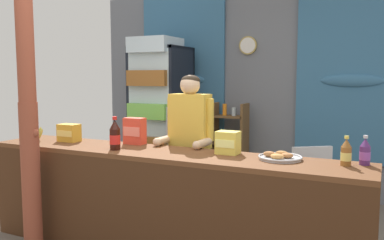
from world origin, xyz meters
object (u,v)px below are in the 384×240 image
object	(u,v)px
stall_counter	(155,194)
timber_post	(28,109)
shopkeeper	(190,136)
pastry_tray	(280,157)
soda_bottle_cola	(115,136)
bottle_shelf_rack	(229,145)
plastic_lawn_chair	(306,180)
snack_box_instant_noodle	(228,143)
snack_box_crackers	(135,131)
drink_fridge	(160,108)
soda_bottle_grape_soda	(365,152)
banana_bunch	(35,134)
snack_box_choco_powder	(69,133)
soda_bottle_iced_tea	(346,153)

from	to	relation	value
stall_counter	timber_post	bearing A→B (deg)	-163.15
shopkeeper	pastry_tray	bearing A→B (deg)	-21.22
shopkeeper	soda_bottle_cola	bearing A→B (deg)	-127.71
bottle_shelf_rack	plastic_lawn_chair	xyz separation A→B (m)	(1.18, -0.89, -0.13)
pastry_tray	snack_box_instant_noodle	bearing A→B (deg)	173.82
snack_box_crackers	snack_box_instant_noodle	size ratio (longest dim) A/B	1.33
shopkeeper	soda_bottle_cola	distance (m)	0.73
drink_fridge	soda_bottle_grape_soda	xyz separation A→B (m)	(2.64, -1.55, -0.12)
stall_counter	soda_bottle_grape_soda	world-z (taller)	soda_bottle_grape_soda
pastry_tray	bottle_shelf_rack	bearing A→B (deg)	120.34
plastic_lawn_chair	banana_bunch	size ratio (longest dim) A/B	3.12
bottle_shelf_rack	banana_bunch	xyz separation A→B (m)	(-1.33, -2.10, 0.35)
snack_box_instant_noodle	snack_box_choco_powder	bearing A→B (deg)	-177.23
soda_bottle_grape_soda	banana_bunch	size ratio (longest dim) A/B	0.79
shopkeeper	banana_bunch	xyz separation A→B (m)	(-1.54, -0.47, -0.01)
soda_bottle_iced_tea	soda_bottle_grape_soda	bearing A→B (deg)	35.41
snack_box_instant_noodle	pastry_tray	size ratio (longest dim) A/B	0.56
plastic_lawn_chair	banana_bunch	bearing A→B (deg)	-154.20
soda_bottle_grape_soda	pastry_tray	world-z (taller)	soda_bottle_grape_soda
drink_fridge	plastic_lawn_chair	xyz separation A→B (m)	(2.04, -0.52, -0.63)
plastic_lawn_chair	stall_counter	bearing A→B (deg)	-126.90
plastic_lawn_chair	pastry_tray	world-z (taller)	pastry_tray
stall_counter	soda_bottle_cola	world-z (taller)	soda_bottle_cola
snack_box_instant_noodle	pastry_tray	xyz separation A→B (m)	(0.45, -0.05, -0.07)
stall_counter	soda_bottle_grape_soda	size ratio (longest dim) A/B	15.72
stall_counter	snack_box_instant_noodle	size ratio (longest dim) A/B	18.14
bottle_shelf_rack	timber_post	bearing A→B (deg)	-109.54
timber_post	snack_box_crackers	world-z (taller)	timber_post
plastic_lawn_chair	snack_box_crackers	bearing A→B (deg)	-145.28
pastry_tray	stall_counter	bearing A→B (deg)	-167.65
drink_fridge	snack_box_crackers	bearing A→B (deg)	-67.99
snack_box_choco_powder	banana_bunch	xyz separation A→B (m)	(-0.40, -0.06, -0.03)
timber_post	snack_box_crackers	distance (m)	0.97
soda_bottle_grape_soda	snack_box_choco_powder	xyz separation A→B (m)	(-2.70, -0.11, -0.01)
plastic_lawn_chair	banana_bunch	world-z (taller)	banana_bunch
stall_counter	banana_bunch	distance (m)	1.56
drink_fridge	shopkeeper	world-z (taller)	drink_fridge
soda_bottle_iced_tea	snack_box_instant_noodle	xyz separation A→B (m)	(-0.93, 0.05, 0.00)
snack_box_choco_powder	pastry_tray	distance (m)	2.10
timber_post	pastry_tray	bearing A→B (deg)	14.72
snack_box_choco_powder	soda_bottle_iced_tea	bearing A→B (deg)	0.58
snack_box_choco_powder	soda_bottle_grape_soda	bearing A→B (deg)	2.39
timber_post	bottle_shelf_rack	distance (m)	2.78
soda_bottle_cola	stall_counter	bearing A→B (deg)	-1.72
drink_fridge	soda_bottle_cola	world-z (taller)	drink_fridge
soda_bottle_grape_soda	snack_box_instant_noodle	xyz separation A→B (m)	(-1.05, -0.03, 0.00)
stall_counter	plastic_lawn_chair	distance (m)	1.67
drink_fridge	pastry_tray	size ratio (longest dim) A/B	6.08
stall_counter	banana_bunch	bearing A→B (deg)	175.23
drink_fridge	snack_box_instant_noodle	xyz separation A→B (m)	(1.59, -1.59, -0.12)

